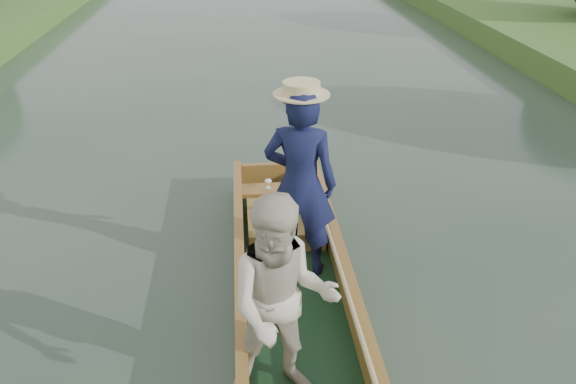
{
  "coord_description": "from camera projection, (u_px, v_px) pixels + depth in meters",
  "views": [
    {
      "loc": [
        -0.45,
        -4.32,
        3.57
      ],
      "look_at": [
        0.0,
        0.6,
        0.95
      ],
      "focal_mm": 35.0,
      "sensor_mm": 36.0,
      "label": 1
    }
  ],
  "objects": [
    {
      "name": "ground",
      "position": [
        293.0,
        306.0,
        5.51
      ],
      "size": [
        120.0,
        120.0,
        0.0
      ],
      "primitive_type": "plane",
      "color": "#283D30",
      "rests_on": "ground"
    },
    {
      "name": "punt",
      "position": [
        292.0,
        258.0,
        5.02
      ],
      "size": [
        1.18,
        5.0,
        2.08
      ],
      "color": "#133219",
      "rests_on": "ground"
    }
  ]
}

